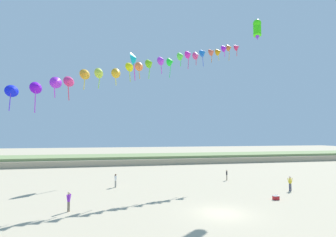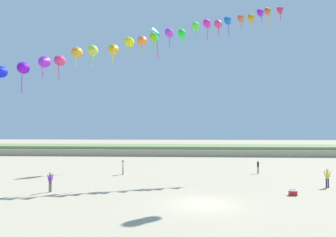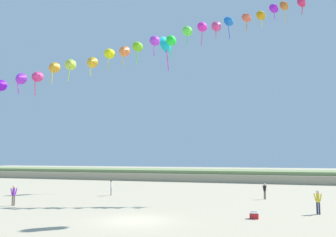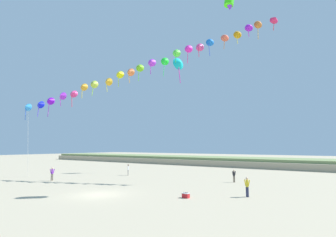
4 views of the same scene
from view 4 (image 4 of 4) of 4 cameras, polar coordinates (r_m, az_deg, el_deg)
The scene contains 9 objects.
ground_plane at distance 25.29m, azimuth -14.82°, elevation -15.74°, with size 240.00×240.00×0.00m, color tan.
dune_ridge at distance 60.68m, azimuth 16.47°, elevation -9.04°, with size 120.00×12.27×1.81m.
person_near_left at distance 24.29m, azimuth 16.84°, elevation -13.78°, with size 0.58×0.26×1.68m.
person_near_right at distance 40.14m, azimuth -8.65°, elevation -10.82°, with size 0.36×0.54×1.65m.
person_mid_center at distance 37.04m, azimuth -23.91°, elevation -10.76°, with size 0.35×0.55×1.67m.
person_far_left at distance 33.29m, azimuth 14.17°, elevation -11.83°, with size 0.38×0.47×1.52m.
kite_banner_string at distance 37.17m, azimuth -4.59°, elevation 11.57°, with size 32.08×18.08×22.01m.
large_kite_low_lead at distance 48.25m, azimuth 2.49°, elevation 11.96°, with size 1.87×2.53×4.89m.
beach_cooler at distance 23.08m, azimuth 3.90°, elevation -16.34°, with size 0.58×0.41×0.46m.
Camera 4 is at (18.74, -16.42, 4.36)m, focal length 28.00 mm.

